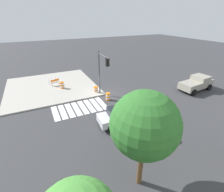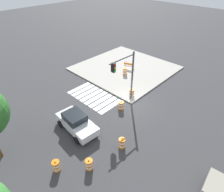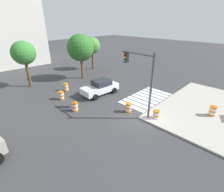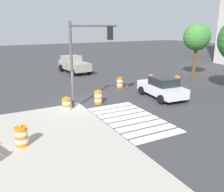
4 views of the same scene
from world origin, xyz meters
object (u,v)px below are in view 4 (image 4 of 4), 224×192
Objects in this scene: traffic_light_pole at (88,49)px; traffic_barrel_median_near at (151,80)px; sports_car at (162,87)px; traffic_barrel_on_sidewalk at (21,136)px; traffic_barrel_near_corner at (177,81)px; traffic_barrel_far_curb at (98,97)px; traffic_barrel_median_far at (120,83)px; traffic_barrel_crosswalk_end at (67,105)px; street_tree_streetside_near at (197,37)px; pickup_truck at (73,64)px.

traffic_barrel_median_near is at bearing 113.08° from traffic_light_pole.
traffic_barrel_on_sidewalk is at bearing -72.18° from sports_car.
traffic_barrel_far_curb is (1.32, -8.54, 0.00)m from traffic_barrel_near_corner.
traffic_barrel_median_far is 4.98m from traffic_barrel_far_curb.
sports_car reaches higher than traffic_barrel_near_corner.
traffic_light_pole reaches higher than traffic_barrel_far_curb.
traffic_barrel_crosswalk_end is at bearing -80.01° from traffic_barrel_near_corner.
traffic_barrel_median_far is at bearing 129.27° from traffic_barrel_on_sidewalk.
street_tree_streetside_near is at bearing 106.14° from traffic_light_pole.
traffic_barrel_median_near and traffic_barrel_median_far have the same top height.
sports_car is 4.34× the size of traffic_barrel_median_far.
traffic_barrel_crosswalk_end is 0.19× the size of traffic_light_pole.
traffic_light_pole is at bearing -50.88° from traffic_barrel_median_far.
traffic_barrel_median_far is at bearing 129.12° from traffic_light_pole.
traffic_barrel_on_sidewalk is at bearing -68.21° from traffic_barrel_near_corner.
traffic_barrel_far_curb is at bearing 104.06° from traffic_barrel_crosswalk_end.
traffic_light_pole is at bearing -73.86° from street_tree_streetside_near.
traffic_light_pole is at bearing -66.92° from traffic_barrel_median_near.
street_tree_streetside_near reaches higher than traffic_barrel_far_curb.
street_tree_streetside_near is at bearing 117.75° from traffic_barrel_near_corner.
traffic_barrel_far_curb is at bearing -81.24° from traffic_barrel_near_corner.
sports_car reaches higher than traffic_barrel_median_near.
traffic_barrel_crosswalk_end is 0.18× the size of street_tree_streetside_near.
traffic_barrel_median_far is 0.19× the size of traffic_light_pole.
traffic_barrel_median_far is 1.00× the size of traffic_barrel_on_sidewalk.
traffic_barrel_near_corner and traffic_barrel_median_far have the same top height.
sports_car is 0.83× the size of pickup_truck.
traffic_barrel_on_sidewalk is (7.36, -12.64, 0.15)m from traffic_barrel_median_near.
traffic_barrel_median_near is 1.00× the size of traffic_barrel_median_far.
pickup_truck is 9.11m from traffic_barrel_median_far.
sports_car reaches higher than traffic_barrel_far_curb.
traffic_barrel_crosswalk_end is at bearing -21.06° from pickup_truck.
street_tree_streetside_near is at bearing 105.82° from traffic_barrel_far_curb.
street_tree_streetside_near reaches higher than traffic_barrel_median_near.
street_tree_streetside_near is (-0.77, 6.26, 3.73)m from traffic_barrel_median_near.
traffic_barrel_crosswalk_end is at bearing 139.02° from traffic_barrel_on_sidewalk.
sports_car is at bearing -25.95° from traffic_barrel_median_near.
traffic_barrel_crosswalk_end is at bearing -79.46° from traffic_light_pole.
traffic_barrel_near_corner and traffic_barrel_crosswalk_end have the same top height.
traffic_barrel_crosswalk_end and traffic_barrel_median_near have the same top height.
traffic_barrel_on_sidewalk reaches higher than traffic_barrel_median_near.
street_tree_streetside_near is (-3.71, 13.09, 3.73)m from traffic_barrel_far_curb.
traffic_barrel_median_far is at bearing -87.80° from street_tree_streetside_near.
traffic_barrel_median_far is 0.18× the size of street_tree_streetside_near.
traffic_barrel_crosswalk_end is 16.63m from street_tree_streetside_near.
traffic_barrel_near_corner is at bearing 99.89° from traffic_light_pole.
traffic_barrel_on_sidewalk is at bearing -59.78° from traffic_barrel_median_near.
pickup_truck is 0.96× the size of traffic_light_pole.
pickup_truck is at bearing -169.62° from sports_car.
traffic_light_pole reaches higher than traffic_barrel_median_near.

